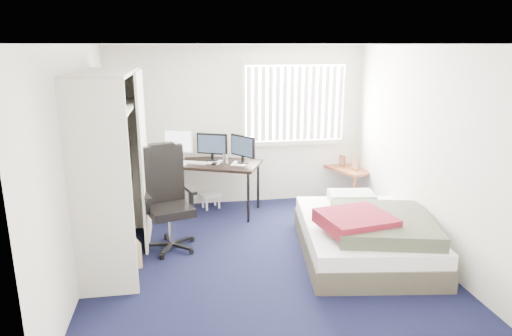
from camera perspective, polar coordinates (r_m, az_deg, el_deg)
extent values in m
plane|color=black|center=(5.65, 0.69, -11.08)|extent=(4.20, 4.20, 0.00)
plane|color=silver|center=(7.25, -2.22, 5.22)|extent=(4.00, 0.00, 4.00)
plane|color=silver|center=(3.27, 7.33, -7.33)|extent=(4.00, 0.00, 4.00)
plane|color=silver|center=(5.26, -21.26, 0.39)|extent=(0.00, 4.20, 4.20)
plane|color=silver|center=(5.90, 20.22, 2.01)|extent=(0.00, 4.20, 4.20)
plane|color=white|center=(5.07, 0.78, 15.19)|extent=(4.20, 4.20, 0.00)
cube|color=white|center=(7.35, 4.81, 8.07)|extent=(1.60, 0.02, 1.20)
cube|color=beige|center=(7.27, 4.98, 12.98)|extent=(1.72, 0.06, 0.06)
cube|color=beige|center=(7.42, 4.76, 3.21)|extent=(1.72, 0.06, 0.06)
cube|color=white|center=(7.29, 4.93, 8.01)|extent=(1.60, 0.04, 1.16)
cube|color=beige|center=(4.67, -18.89, -3.07)|extent=(0.60, 0.04, 2.20)
cube|color=beige|center=(6.39, -16.44, 1.90)|extent=(0.60, 0.04, 2.20)
cube|color=beige|center=(5.36, -18.41, 11.22)|extent=(0.60, 1.80, 0.04)
cube|color=beige|center=(5.39, -18.08, 7.20)|extent=(0.56, 1.74, 0.03)
cylinder|color=silver|center=(5.41, -17.97, 5.94)|extent=(0.03, 1.72, 0.03)
cube|color=#26262B|center=(5.39, -17.73, 1.06)|extent=(0.38, 1.10, 0.90)
cube|color=beige|center=(5.92, -13.85, 1.06)|extent=(0.03, 0.90, 2.20)
cube|color=white|center=(4.93, -18.93, 8.05)|extent=(0.38, 0.30, 0.24)
cube|color=gray|center=(5.43, -18.11, 8.58)|extent=(0.34, 0.28, 0.22)
cube|color=black|center=(6.95, -6.20, 0.57)|extent=(1.74, 1.30, 0.04)
cylinder|color=black|center=(7.06, -12.56, -2.77)|extent=(0.04, 0.04, 0.74)
cylinder|color=black|center=(7.59, -10.54, -1.39)|extent=(0.04, 0.04, 0.74)
cylinder|color=black|center=(6.57, -0.97, -3.75)|extent=(0.04, 0.04, 0.74)
cylinder|color=black|center=(7.14, 0.27, -2.19)|extent=(0.04, 0.04, 0.74)
cube|color=white|center=(7.18, -9.74, 3.37)|extent=(0.47, 0.22, 0.36)
cube|color=white|center=(7.18, -9.74, 3.37)|extent=(0.42, 0.18, 0.31)
cube|color=black|center=(6.98, -5.51, 3.03)|extent=(0.45, 0.22, 0.32)
cube|color=#1E2838|center=(6.98, -5.51, 3.03)|extent=(0.40, 0.17, 0.27)
cube|color=black|center=(6.80, -1.66, 2.77)|extent=(0.45, 0.22, 0.32)
cube|color=#1E2838|center=(6.80, -1.66, 2.77)|extent=(0.40, 0.17, 0.27)
cube|color=white|center=(6.90, -7.73, 0.67)|extent=(0.42, 0.29, 0.02)
cube|color=black|center=(6.79, -5.24, 0.55)|extent=(0.09, 0.12, 0.02)
cylinder|color=silver|center=(6.78, -3.85, 1.13)|extent=(0.08, 0.08, 0.16)
cube|color=white|center=(6.94, -6.20, 0.75)|extent=(0.39, 0.37, 0.00)
cube|color=black|center=(5.95, -10.48, -9.30)|extent=(0.77, 0.77, 0.12)
cylinder|color=silver|center=(5.86, -10.58, -7.37)|extent=(0.06, 0.06, 0.41)
cube|color=black|center=(5.78, -10.69, -5.20)|extent=(0.64, 0.64, 0.10)
cube|color=black|center=(5.87, -11.54, -0.70)|extent=(0.52, 0.25, 0.72)
cube|color=black|center=(5.79, -11.70, 2.24)|extent=(0.33, 0.21, 0.16)
cube|color=black|center=(5.64, -13.51, -3.53)|extent=(0.15, 0.30, 0.04)
cube|color=black|center=(5.78, -8.16, -2.80)|extent=(0.15, 0.30, 0.04)
cube|color=white|center=(7.22, -5.68, -3.33)|extent=(0.35, 0.31, 0.03)
cylinder|color=white|center=(7.15, -6.17, -4.50)|extent=(0.03, 0.03, 0.21)
cylinder|color=white|center=(7.28, -6.66, -4.14)|extent=(0.03, 0.03, 0.21)
cylinder|color=white|center=(7.23, -4.65, -4.23)|extent=(0.03, 0.03, 0.21)
cylinder|color=white|center=(7.36, -5.15, -3.89)|extent=(0.03, 0.03, 0.21)
cube|color=brown|center=(7.59, 11.30, -0.13)|extent=(0.67, 0.90, 0.04)
cube|color=brown|center=(7.31, 12.15, -3.05)|extent=(0.05, 0.05, 0.52)
cube|color=brown|center=(7.83, 8.52, -1.66)|extent=(0.05, 0.05, 0.52)
cube|color=brown|center=(7.53, 13.96, -2.63)|extent=(0.05, 0.05, 0.52)
cube|color=brown|center=(8.03, 10.32, -1.31)|extent=(0.05, 0.05, 0.52)
cube|color=brown|center=(7.44, 12.28, 0.37)|extent=(0.07, 0.14, 0.18)
cube|color=brown|center=(7.65, 10.73, 0.87)|extent=(0.07, 0.14, 0.18)
cube|color=#443D31|center=(5.84, 13.21, -9.22)|extent=(1.73, 2.15, 0.26)
cube|color=white|center=(5.76, 13.34, -7.34)|extent=(1.69, 2.11, 0.18)
cube|color=#A7AFA2|center=(6.34, 11.83, -3.61)|extent=(0.65, 0.48, 0.14)
cube|color=#3D3F2F|center=(5.52, 15.60, -6.74)|extent=(1.37, 1.45, 0.18)
cube|color=maroon|center=(5.31, 12.34, -6.50)|extent=(0.86, 0.82, 0.16)
cube|color=tan|center=(5.58, -16.56, -10.37)|extent=(0.49, 0.43, 0.30)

